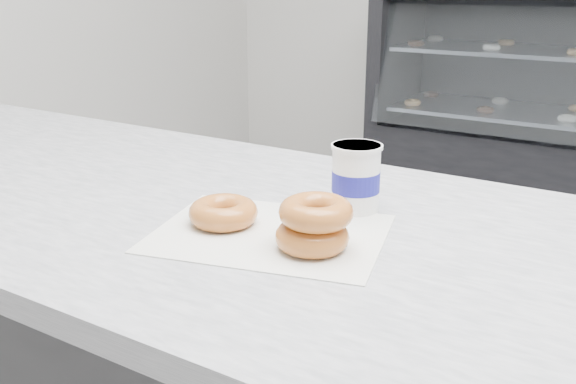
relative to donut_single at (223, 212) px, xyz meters
name	(u,v)px	position (x,y,z in m)	size (l,w,h in m)	color
wax_paper	(270,233)	(0.08, 0.01, -0.02)	(0.34, 0.26, 0.00)	silver
donut_single	(223,212)	(0.00, 0.00, 0.00)	(0.11, 0.11, 0.04)	#B76932
donut_stack	(314,224)	(0.17, -0.01, 0.02)	(0.15, 0.15, 0.07)	#B76932
coffee_cup	(356,177)	(0.14, 0.17, 0.04)	(0.09, 0.09, 0.11)	white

